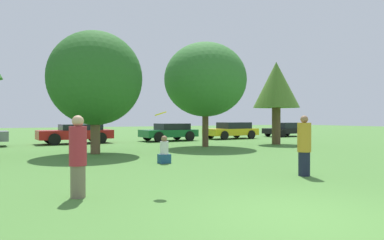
# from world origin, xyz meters

# --- Properties ---
(ground_plane) EXTENTS (120.00, 120.00, 0.00)m
(ground_plane) POSITION_xyz_m (0.00, 0.00, 0.00)
(ground_plane) COLOR #477A33
(person_thrower) EXTENTS (0.35, 0.35, 1.68)m
(person_thrower) POSITION_xyz_m (-2.95, 3.14, 0.84)
(person_thrower) COLOR #726651
(person_thrower) RESTS_ON ground
(person_catcher) EXTENTS (0.38, 0.38, 1.69)m
(person_catcher) POSITION_xyz_m (3.15, 2.93, 0.84)
(person_catcher) COLOR #191E33
(person_catcher) RESTS_ON ground
(frisbee) EXTENTS (0.27, 0.27, 0.13)m
(frisbee) POSITION_xyz_m (-1.21, 2.93, 1.72)
(frisbee) COLOR yellow
(bystander_sitting) EXTENTS (0.40, 0.34, 0.99)m
(bystander_sitting) POSITION_xyz_m (0.82, 7.34, 0.41)
(bystander_sitting) COLOR navy
(bystander_sitting) RESTS_ON ground
(tree_2) EXTENTS (4.24, 4.24, 5.55)m
(tree_2) POSITION_xyz_m (-0.57, 11.89, 3.41)
(tree_2) COLOR brown
(tree_2) RESTS_ON ground
(tree_3) EXTENTS (4.64, 4.64, 5.88)m
(tree_3) POSITION_xyz_m (5.81, 12.91, 3.78)
(tree_3) COLOR brown
(tree_3) RESTS_ON ground
(tree_4) EXTENTS (2.83, 2.83, 5.09)m
(tree_4) POSITION_xyz_m (10.60, 12.43, 3.61)
(tree_4) COLOR brown
(tree_4) RESTS_ON ground
(parked_car_red) EXTENTS (4.57, 2.14, 1.22)m
(parked_car_red) POSITION_xyz_m (-0.14, 18.94, 0.67)
(parked_car_red) COLOR red
(parked_car_red) RESTS_ON ground
(parked_car_green) EXTENTS (3.95, 2.19, 1.23)m
(parked_car_green) POSITION_xyz_m (6.17, 18.53, 0.67)
(parked_car_green) COLOR #196633
(parked_car_green) RESTS_ON ground
(parked_car_yellow) EXTENTS (4.26, 2.19, 1.28)m
(parked_car_yellow) POSITION_xyz_m (11.59, 18.63, 0.67)
(parked_car_yellow) COLOR gold
(parked_car_yellow) RESTS_ON ground
(parked_car_black) EXTENTS (3.89, 2.09, 1.21)m
(parked_car_black) POSITION_xyz_m (17.70, 19.16, 0.64)
(parked_car_black) COLOR black
(parked_car_black) RESTS_ON ground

